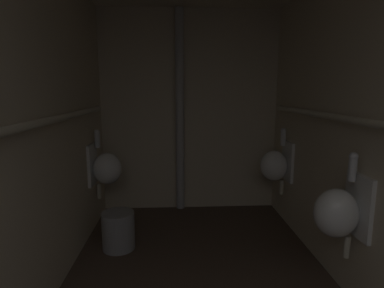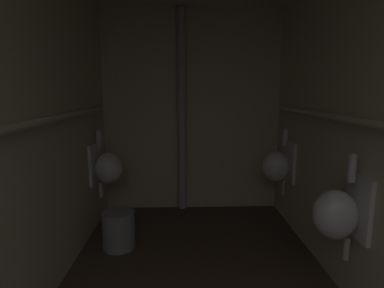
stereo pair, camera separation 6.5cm
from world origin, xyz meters
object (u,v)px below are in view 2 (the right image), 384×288
at_px(urinal_right_mid, 338,213).
at_px(standpipe_back_wall, 182,113).
at_px(waste_bin, 119,230).
at_px(urinal_right_far, 278,165).
at_px(urinal_left_mid, 107,167).

bearing_deg(urinal_right_mid, standpipe_back_wall, 120.14).
distance_m(standpipe_back_wall, waste_bin, 1.55).
xyz_separation_m(urinal_right_mid, urinal_right_far, (0.00, 1.36, 0.00)).
relative_size(urinal_right_mid, waste_bin, 2.09).
relative_size(urinal_right_mid, standpipe_back_wall, 0.31).
xyz_separation_m(urinal_right_mid, waste_bin, (-1.67, 0.86, -0.50)).
relative_size(urinal_right_far, standpipe_back_wall, 0.31).
height_order(urinal_right_mid, standpipe_back_wall, standpipe_back_wall).
bearing_deg(urinal_left_mid, urinal_right_far, 0.92).
relative_size(urinal_left_mid, standpipe_back_wall, 0.31).
xyz_separation_m(urinal_right_far, standpipe_back_wall, (-1.06, 0.46, 0.55)).
height_order(urinal_left_mid, standpipe_back_wall, standpipe_back_wall).
distance_m(urinal_right_far, waste_bin, 1.81).
xyz_separation_m(standpipe_back_wall, waste_bin, (-0.61, -0.96, -1.05)).
distance_m(urinal_right_far, standpipe_back_wall, 1.28).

